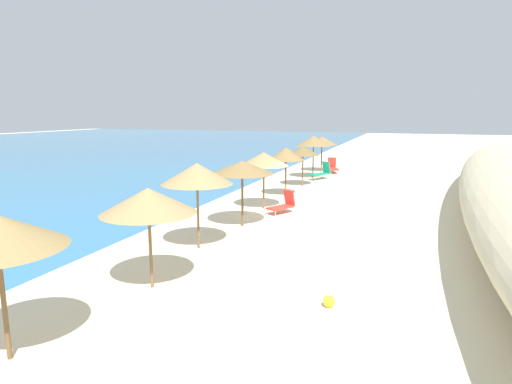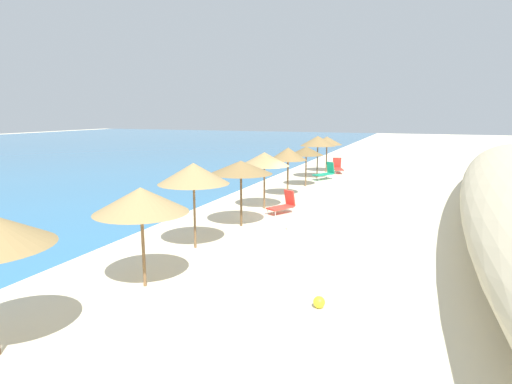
{
  "view_description": "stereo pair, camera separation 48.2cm",
  "coord_description": "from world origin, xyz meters",
  "px_view_note": "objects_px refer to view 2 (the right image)",
  "views": [
    {
      "loc": [
        -18.39,
        -4.53,
        4.56
      ],
      "look_at": [
        -0.66,
        1.96,
        1.04
      ],
      "focal_mm": 30.12,
      "sensor_mm": 36.0,
      "label": 1
    },
    {
      "loc": [
        -18.22,
        -4.98,
        4.56
      ],
      "look_at": [
        -0.66,
        1.96,
        1.04
      ],
      "focal_mm": 30.12,
      "sensor_mm": 36.0,
      "label": 2
    }
  ],
  "objects_px": {
    "beach_umbrella_2": "(194,174)",
    "beach_umbrella_8": "(327,141)",
    "beach_umbrella_1": "(141,200)",
    "lounge_chair_1": "(325,172)",
    "lounge_chair_0": "(283,204)",
    "lounge_chair_2": "(338,167)",
    "beach_umbrella_4": "(264,159)",
    "cooler_box": "(295,225)",
    "beach_ball": "(319,302)",
    "beach_umbrella_7": "(318,141)",
    "beach_umbrella_5": "(288,154)",
    "beach_umbrella_3": "(241,167)",
    "beach_umbrella_6": "(306,151)"
  },
  "relations": [
    {
      "from": "beach_ball",
      "to": "cooler_box",
      "type": "bearing_deg",
      "value": 21.13
    },
    {
      "from": "lounge_chair_2",
      "to": "beach_umbrella_7",
      "type": "bearing_deg",
      "value": 56.68
    },
    {
      "from": "beach_umbrella_2",
      "to": "beach_umbrella_4",
      "type": "bearing_deg",
      "value": -0.52
    },
    {
      "from": "beach_umbrella_2",
      "to": "beach_umbrella_8",
      "type": "height_order",
      "value": "beach_umbrella_2"
    },
    {
      "from": "beach_umbrella_3",
      "to": "beach_umbrella_7",
      "type": "xyz_separation_m",
      "value": [
        13.73,
        0.18,
        0.2
      ]
    },
    {
      "from": "beach_umbrella_4",
      "to": "beach_umbrella_6",
      "type": "bearing_deg",
      "value": -1.65
    },
    {
      "from": "beach_umbrella_8",
      "to": "beach_ball",
      "type": "height_order",
      "value": "beach_umbrella_8"
    },
    {
      "from": "lounge_chair_1",
      "to": "lounge_chair_2",
      "type": "relative_size",
      "value": 0.99
    },
    {
      "from": "beach_umbrella_4",
      "to": "lounge_chair_0",
      "type": "height_order",
      "value": "beach_umbrella_4"
    },
    {
      "from": "beach_ball",
      "to": "beach_umbrella_7",
      "type": "bearing_deg",
      "value": 13.74
    },
    {
      "from": "beach_umbrella_7",
      "to": "beach_umbrella_5",
      "type": "bearing_deg",
      "value": -179.7
    },
    {
      "from": "beach_umbrella_2",
      "to": "beach_umbrella_7",
      "type": "relative_size",
      "value": 0.99
    },
    {
      "from": "beach_umbrella_7",
      "to": "cooler_box",
      "type": "height_order",
      "value": "beach_umbrella_7"
    },
    {
      "from": "beach_umbrella_5",
      "to": "beach_ball",
      "type": "bearing_deg",
      "value": -159.47
    },
    {
      "from": "beach_ball",
      "to": "cooler_box",
      "type": "relative_size",
      "value": 0.48
    },
    {
      "from": "beach_umbrella_3",
      "to": "beach_umbrella_1",
      "type": "bearing_deg",
      "value": -179.49
    },
    {
      "from": "cooler_box",
      "to": "beach_umbrella_6",
      "type": "bearing_deg",
      "value": 12.75
    },
    {
      "from": "beach_umbrella_1",
      "to": "lounge_chair_0",
      "type": "height_order",
      "value": "beach_umbrella_1"
    },
    {
      "from": "beach_umbrella_8",
      "to": "lounge_chair_0",
      "type": "distance_m",
      "value": 14.64
    },
    {
      "from": "cooler_box",
      "to": "lounge_chair_0",
      "type": "bearing_deg",
      "value": 27.39
    },
    {
      "from": "beach_umbrella_1",
      "to": "beach_umbrella_2",
      "type": "xyz_separation_m",
      "value": [
        3.38,
        0.38,
        0.23
      ]
    },
    {
      "from": "beach_umbrella_3",
      "to": "lounge_chair_1",
      "type": "relative_size",
      "value": 1.55
    },
    {
      "from": "beach_umbrella_3",
      "to": "cooler_box",
      "type": "relative_size",
      "value": 4.5
    },
    {
      "from": "beach_umbrella_2",
      "to": "lounge_chair_1",
      "type": "height_order",
      "value": "beach_umbrella_2"
    },
    {
      "from": "beach_umbrella_1",
      "to": "lounge_chair_2",
      "type": "xyz_separation_m",
      "value": [
        23.59,
        -0.58,
        -1.9
      ]
    },
    {
      "from": "beach_umbrella_5",
      "to": "beach_umbrella_7",
      "type": "bearing_deg",
      "value": 0.3
    },
    {
      "from": "lounge_chair_2",
      "to": "beach_umbrella_4",
      "type": "bearing_deg",
      "value": 66.94
    },
    {
      "from": "beach_umbrella_1",
      "to": "beach_umbrella_3",
      "type": "distance_m",
      "value": 6.58
    },
    {
      "from": "beach_umbrella_1",
      "to": "lounge_chair_1",
      "type": "relative_size",
      "value": 1.56
    },
    {
      "from": "beach_umbrella_4",
      "to": "beach_umbrella_7",
      "type": "bearing_deg",
      "value": -0.44
    },
    {
      "from": "beach_umbrella_6",
      "to": "beach_umbrella_8",
      "type": "height_order",
      "value": "beach_umbrella_8"
    },
    {
      "from": "beach_umbrella_4",
      "to": "cooler_box",
      "type": "height_order",
      "value": "beach_umbrella_4"
    },
    {
      "from": "beach_umbrella_3",
      "to": "beach_ball",
      "type": "bearing_deg",
      "value": -142.74
    },
    {
      "from": "beach_umbrella_8",
      "to": "cooler_box",
      "type": "distance_m",
      "value": 17.28
    },
    {
      "from": "beach_umbrella_1",
      "to": "beach_ball",
      "type": "height_order",
      "value": "beach_umbrella_1"
    },
    {
      "from": "lounge_chair_0",
      "to": "lounge_chair_2",
      "type": "distance_m",
      "value": 14.22
    },
    {
      "from": "lounge_chair_0",
      "to": "cooler_box",
      "type": "distance_m",
      "value": 2.82
    },
    {
      "from": "beach_umbrella_2",
      "to": "lounge_chair_1",
      "type": "distance_m",
      "value": 16.71
    },
    {
      "from": "beach_umbrella_6",
      "to": "beach_umbrella_2",
      "type": "bearing_deg",
      "value": 178.9
    },
    {
      "from": "beach_umbrella_4",
      "to": "beach_ball",
      "type": "xyz_separation_m",
      "value": [
        -9.52,
        -4.94,
        -2.24
      ]
    },
    {
      "from": "beach_umbrella_8",
      "to": "lounge_chair_1",
      "type": "xyz_separation_m",
      "value": [
        -3.88,
        -0.78,
        -1.91
      ]
    },
    {
      "from": "beach_umbrella_1",
      "to": "cooler_box",
      "type": "bearing_deg",
      "value": -17.22
    },
    {
      "from": "beach_umbrella_3",
      "to": "beach_ball",
      "type": "xyz_separation_m",
      "value": [
        -6.15,
        -4.68,
        -2.26
      ]
    },
    {
      "from": "beach_umbrella_5",
      "to": "cooler_box",
      "type": "xyz_separation_m",
      "value": [
        -6.44,
        -2.33,
        -2.15
      ]
    },
    {
      "from": "beach_ball",
      "to": "cooler_box",
      "type": "xyz_separation_m",
      "value": [
        6.44,
        2.49,
        0.04
      ]
    },
    {
      "from": "beach_umbrella_8",
      "to": "lounge_chair_0",
      "type": "xyz_separation_m",
      "value": [
        -14.45,
        -1.2,
        -2.0
      ]
    },
    {
      "from": "beach_umbrella_2",
      "to": "lounge_chair_2",
      "type": "xyz_separation_m",
      "value": [
        20.21,
        -0.96,
        -2.13
      ]
    },
    {
      "from": "lounge_chair_0",
      "to": "beach_umbrella_1",
      "type": "bearing_deg",
      "value": 112.93
    },
    {
      "from": "beach_umbrella_4",
      "to": "beach_ball",
      "type": "height_order",
      "value": "beach_umbrella_4"
    },
    {
      "from": "beach_umbrella_4",
      "to": "cooler_box",
      "type": "relative_size",
      "value": 4.57
    }
  ]
}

